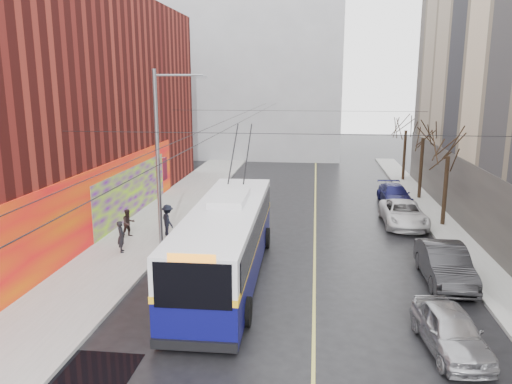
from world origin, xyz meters
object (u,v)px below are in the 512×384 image
trolleybus (226,240)px  pedestrian_a (121,237)px  parked_car_d (395,195)px  tree_near (449,143)px  parked_car_a (450,330)px  parked_car_c (403,214)px  streetlight_pole (161,156)px  following_car (232,196)px  tree_far (407,121)px  pedestrian_c (168,220)px  tree_mid (424,127)px  pedestrian_b (128,223)px  parked_car_b (445,264)px

trolleybus → pedestrian_a: (-5.69, 2.36, -0.78)m
parked_car_d → tree_near: bearing=-73.5°
parked_car_a → parked_car_c: parked_car_c is taller
streetlight_pole → parked_car_c: streetlight_pole is taller
parked_car_c → following_car: size_ratio=1.09×
tree_far → parked_car_d: size_ratio=1.42×
pedestrian_a → pedestrian_c: size_ratio=0.91×
tree_mid → tree_far: size_ratio=1.02×
parked_car_c → pedestrian_b: pedestrian_b is taller
tree_near → tree_far: size_ratio=0.97×
tree_far → pedestrian_a: (-17.00, -21.01, -4.20)m
pedestrian_a → pedestrian_c: bearing=-48.4°
following_car → streetlight_pole: bearing=-96.6°
parked_car_a → parked_car_d: parked_car_a is taller
pedestrian_c → pedestrian_b: bearing=65.0°
pedestrian_a → tree_far: bearing=-60.0°
parked_car_c → streetlight_pole: bearing=-155.7°
parked_car_d → following_car: size_ratio=0.98×
parked_car_c → parked_car_a: bearing=-94.3°
pedestrian_c → parked_car_a: bearing=-167.7°
parked_car_d → trolleybus: bearing=-126.1°
pedestrian_b → following_car: bearing=12.1°
trolleybus → pedestrian_b: size_ratio=8.58×
parked_car_b → parked_car_c: (-0.29, 8.68, -0.09)m
streetlight_pole → parked_car_b: (13.14, -2.68, -4.04)m
parked_car_a → pedestrian_a: bearing=145.0°
parked_car_b → pedestrian_a: pedestrian_a is taller
parked_car_c → tree_near: bearing=-0.6°
tree_near → trolleybus: (-11.31, -9.36, -3.25)m
pedestrian_a → pedestrian_c: (1.50, 2.90, 0.08)m
tree_mid → tree_far: 7.00m
pedestrian_c → following_car: bearing=-56.1°
trolleybus → parked_car_c: bearing=45.2°
tree_near → tree_far: tree_far is taller
pedestrian_a → parked_car_a: bearing=-139.3°
tree_far → pedestrian_c: size_ratio=3.79×
parked_car_a → pedestrian_a: 15.67m
tree_far → parked_car_b: size_ratio=1.35×
parked_car_b → pedestrian_a: bearing=173.5°
parked_car_a → parked_car_b: size_ratio=0.84×
tree_near → tree_mid: tree_mid is taller
trolleybus → following_car: size_ratio=2.77×
trolleybus → pedestrian_c: (-4.19, 5.25, -0.70)m
following_car → pedestrian_b: size_ratio=3.09×
parked_car_a → parked_car_b: bearing=71.5°
parked_car_d → parked_car_b: bearing=-93.9°
tree_near → parked_car_d: (-2.00, 5.38, -4.30)m
tree_mid → parked_car_d: (-2.00, -1.62, -4.58)m
parked_car_a → following_car: bearing=113.0°
tree_far → pedestrian_b: (-17.55, -18.58, -4.23)m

